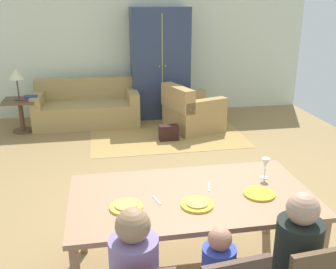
{
  "coord_description": "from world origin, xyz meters",
  "views": [
    {
      "loc": [
        -0.7,
        -3.8,
        2.24
      ],
      "look_at": [
        -0.01,
        0.07,
        0.85
      ],
      "focal_mm": 41.17,
      "sensor_mm": 36.0,
      "label": 1
    }
  ],
  "objects_px": {
    "armoire": "(160,64)",
    "handbag": "(169,133)",
    "table_lamp": "(16,75)",
    "dining_table": "(191,201)",
    "book_upper": "(31,97)",
    "book_lower": "(28,99)",
    "plate_near_child": "(197,205)",
    "wine_glass": "(265,164)",
    "couch": "(87,108)",
    "plate_near_woman": "(259,194)",
    "armchair": "(191,112)",
    "side_table": "(21,111)",
    "plate_near_man": "(126,207)"
  },
  "relations": [
    {
      "from": "plate_near_child",
      "to": "wine_glass",
      "type": "relative_size",
      "value": 1.34
    },
    {
      "from": "armoire",
      "to": "book_lower",
      "type": "xyz_separation_m",
      "value": [
        -2.41,
        -0.57,
        -0.46
      ]
    },
    {
      "from": "armoire",
      "to": "couch",
      "type": "bearing_deg",
      "value": -169.29
    },
    {
      "from": "dining_table",
      "to": "book_upper",
      "type": "xyz_separation_m",
      "value": [
        -1.89,
        4.21,
        -0.07
      ]
    },
    {
      "from": "couch",
      "to": "armchair",
      "type": "relative_size",
      "value": 1.75
    },
    {
      "from": "plate_near_man",
      "to": "handbag",
      "type": "xyz_separation_m",
      "value": [
        0.94,
        3.41,
        -0.64
      ]
    },
    {
      "from": "wine_glass",
      "to": "book_lower",
      "type": "xyz_separation_m",
      "value": [
        -2.62,
        3.97,
        -0.3
      ]
    },
    {
      "from": "armoire",
      "to": "book_lower",
      "type": "relative_size",
      "value": 9.55
    },
    {
      "from": "couch",
      "to": "plate_near_man",
      "type": "bearing_deg",
      "value": -84.89
    },
    {
      "from": "wine_glass",
      "to": "dining_table",
      "type": "bearing_deg",
      "value": -165.48
    },
    {
      "from": "couch",
      "to": "table_lamp",
      "type": "bearing_deg",
      "value": -167.15
    },
    {
      "from": "armoire",
      "to": "book_lower",
      "type": "bearing_deg",
      "value": -166.68
    },
    {
      "from": "wine_glass",
      "to": "armchair",
      "type": "relative_size",
      "value": 0.17
    },
    {
      "from": "plate_near_woman",
      "to": "armchair",
      "type": "bearing_deg",
      "value": 84.49
    },
    {
      "from": "plate_near_child",
      "to": "book_lower",
      "type": "distance_m",
      "value": 4.74
    },
    {
      "from": "book_upper",
      "to": "handbag",
      "type": "bearing_deg",
      "value": -21.99
    },
    {
      "from": "plate_near_child",
      "to": "armoire",
      "type": "height_order",
      "value": "armoire"
    },
    {
      "from": "handbag",
      "to": "book_lower",
      "type": "bearing_deg",
      "value": 159.78
    },
    {
      "from": "armoire",
      "to": "handbag",
      "type": "xyz_separation_m",
      "value": [
        -0.08,
        -1.43,
        -0.92
      ]
    },
    {
      "from": "handbag",
      "to": "wine_glass",
      "type": "bearing_deg",
      "value": -84.68
    },
    {
      "from": "plate_near_child",
      "to": "book_lower",
      "type": "relative_size",
      "value": 1.14
    },
    {
      "from": "book_lower",
      "to": "handbag",
      "type": "xyz_separation_m",
      "value": [
        2.33,
        -0.86,
        -0.46
      ]
    },
    {
      "from": "couch",
      "to": "dining_table",
      "type": "bearing_deg",
      "value": -78.07
    },
    {
      "from": "plate_near_man",
      "to": "armchair",
      "type": "distance_m",
      "value": 4.17
    },
    {
      "from": "dining_table",
      "to": "table_lamp",
      "type": "height_order",
      "value": "table_lamp"
    },
    {
      "from": "armoire",
      "to": "book_lower",
      "type": "distance_m",
      "value": 2.52
    },
    {
      "from": "book_lower",
      "to": "book_upper",
      "type": "height_order",
      "value": "book_upper"
    },
    {
      "from": "plate_near_child",
      "to": "armchair",
      "type": "distance_m",
      "value": 4.08
    },
    {
      "from": "plate_near_child",
      "to": "book_lower",
      "type": "bearing_deg",
      "value": 113.96
    },
    {
      "from": "plate_near_child",
      "to": "plate_near_woman",
      "type": "relative_size",
      "value": 1.0
    },
    {
      "from": "table_lamp",
      "to": "armoire",
      "type": "bearing_deg",
      "value": 11.66
    },
    {
      "from": "plate_near_child",
      "to": "handbag",
      "type": "bearing_deg",
      "value": 83.32
    },
    {
      "from": "couch",
      "to": "book_upper",
      "type": "bearing_deg",
      "value": -166.13
    },
    {
      "from": "dining_table",
      "to": "wine_glass",
      "type": "relative_size",
      "value": 10.38
    },
    {
      "from": "plate_near_man",
      "to": "plate_near_woman",
      "type": "distance_m",
      "value": 1.06
    },
    {
      "from": "plate_near_man",
      "to": "wine_glass",
      "type": "xyz_separation_m",
      "value": [
        1.23,
        0.3,
        0.12
      ]
    },
    {
      "from": "book_upper",
      "to": "armoire",
      "type": "bearing_deg",
      "value": 11.98
    },
    {
      "from": "armchair",
      "to": "wine_glass",
      "type": "bearing_deg",
      "value": -93.34
    },
    {
      "from": "armchair",
      "to": "book_lower",
      "type": "height_order",
      "value": "armchair"
    },
    {
      "from": "plate_near_man",
      "to": "couch",
      "type": "relative_size",
      "value": 0.13
    },
    {
      "from": "plate_near_woman",
      "to": "armchair",
      "type": "distance_m",
      "value": 3.92
    },
    {
      "from": "handbag",
      "to": "armchair",
      "type": "bearing_deg",
      "value": 44.08
    },
    {
      "from": "plate_near_child",
      "to": "armoire",
      "type": "xyz_separation_m",
      "value": [
        0.49,
        4.9,
        0.28
      ]
    },
    {
      "from": "side_table",
      "to": "handbag",
      "type": "height_order",
      "value": "side_table"
    },
    {
      "from": "armchair",
      "to": "book_lower",
      "type": "relative_size",
      "value": 4.93
    },
    {
      "from": "plate_near_man",
      "to": "book_upper",
      "type": "distance_m",
      "value": 4.54
    },
    {
      "from": "dining_table",
      "to": "couch",
      "type": "bearing_deg",
      "value": 101.93
    },
    {
      "from": "handbag",
      "to": "plate_near_woman",
      "type": "bearing_deg",
      "value": -87.89
    },
    {
      "from": "wine_glass",
      "to": "armoire",
      "type": "bearing_deg",
      "value": 92.59
    },
    {
      "from": "plate_near_child",
      "to": "table_lamp",
      "type": "bearing_deg",
      "value": 115.38
    }
  ]
}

